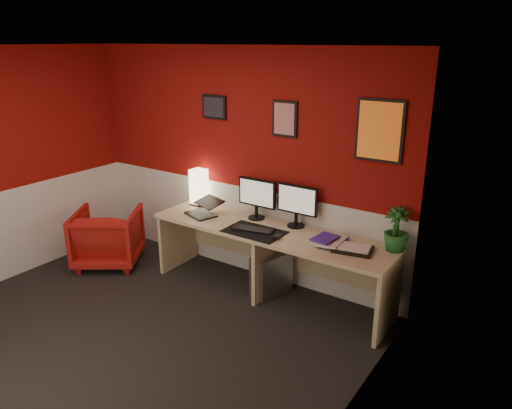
# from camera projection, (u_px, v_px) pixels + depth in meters

# --- Properties ---
(ground) EXTENTS (4.00, 3.50, 0.01)m
(ground) POSITION_uv_depth(u_px,v_px,m) (126.00, 339.00, 4.37)
(ground) COLOR black
(ground) RESTS_ON ground
(ceiling) EXTENTS (4.00, 3.50, 0.01)m
(ceiling) POSITION_uv_depth(u_px,v_px,m) (96.00, 46.00, 3.56)
(ceiling) COLOR white
(ceiling) RESTS_ON ground
(wall_back) EXTENTS (4.00, 0.01, 2.50)m
(wall_back) POSITION_uv_depth(u_px,v_px,m) (239.00, 164.00, 5.33)
(wall_back) COLOR maroon
(wall_back) RESTS_ON ground
(wall_right) EXTENTS (0.01, 3.50, 2.50)m
(wall_right) POSITION_uv_depth(u_px,v_px,m) (337.00, 269.00, 2.90)
(wall_right) COLOR maroon
(wall_right) RESTS_ON ground
(wainscot_back) EXTENTS (4.00, 0.01, 1.00)m
(wainscot_back) POSITION_uv_depth(u_px,v_px,m) (239.00, 228.00, 5.57)
(wainscot_back) COLOR silver
(wainscot_back) RESTS_ON ground
(wainscot_right) EXTENTS (0.01, 3.50, 1.00)m
(wainscot_right) POSITION_uv_depth(u_px,v_px,m) (330.00, 373.00, 3.15)
(wainscot_right) COLOR silver
(wainscot_right) RESTS_ON ground
(desk) EXTENTS (2.60, 0.65, 0.73)m
(desk) POSITION_uv_depth(u_px,v_px,m) (269.00, 263.00, 5.02)
(desk) COLOR tan
(desk) RESTS_ON ground
(shoji_lamp) EXTENTS (0.16, 0.16, 0.40)m
(shoji_lamp) POSITION_uv_depth(u_px,v_px,m) (199.00, 188.00, 5.58)
(shoji_lamp) COLOR #FFE5B2
(shoji_lamp) RESTS_ON desk
(laptop) EXTENTS (0.38, 0.32, 0.22)m
(laptop) POSITION_uv_depth(u_px,v_px,m) (200.00, 206.00, 5.27)
(laptop) COLOR black
(laptop) RESTS_ON desk
(monitor_left) EXTENTS (0.45, 0.06, 0.58)m
(monitor_left) POSITION_uv_depth(u_px,v_px,m) (256.00, 193.00, 5.12)
(monitor_left) COLOR black
(monitor_left) RESTS_ON desk
(monitor_right) EXTENTS (0.45, 0.06, 0.58)m
(monitor_right) POSITION_uv_depth(u_px,v_px,m) (297.00, 199.00, 4.90)
(monitor_right) COLOR black
(monitor_right) RESTS_ON desk
(desk_mat) EXTENTS (0.60, 0.38, 0.01)m
(desk_mat) POSITION_uv_depth(u_px,v_px,m) (254.00, 232.00, 4.84)
(desk_mat) COLOR black
(desk_mat) RESTS_ON desk
(keyboard) EXTENTS (0.44, 0.23, 0.02)m
(keyboard) POSITION_uv_depth(u_px,v_px,m) (253.00, 229.00, 4.87)
(keyboard) COLOR black
(keyboard) RESTS_ON desk_mat
(mouse) EXTENTS (0.08, 0.11, 0.03)m
(mouse) POSITION_uv_depth(u_px,v_px,m) (277.00, 237.00, 4.67)
(mouse) COLOR black
(mouse) RESTS_ON desk_mat
(book_bottom) EXTENTS (0.29, 0.35, 0.03)m
(book_bottom) POSITION_uv_depth(u_px,v_px,m) (322.00, 240.00, 4.60)
(book_bottom) COLOR #40229D
(book_bottom) RESTS_ON desk
(book_middle) EXTENTS (0.26, 0.34, 0.02)m
(book_middle) POSITION_uv_depth(u_px,v_px,m) (318.00, 238.00, 4.58)
(book_middle) COLOR silver
(book_middle) RESTS_ON book_bottom
(book_top) EXTENTS (0.21, 0.27, 0.02)m
(book_top) POSITION_uv_depth(u_px,v_px,m) (316.00, 236.00, 4.58)
(book_top) COLOR #40229D
(book_top) RESTS_ON book_middle
(zen_tray) EXTENTS (0.39, 0.31, 0.03)m
(zen_tray) POSITION_uv_depth(u_px,v_px,m) (353.00, 249.00, 4.41)
(zen_tray) COLOR black
(zen_tray) RESTS_ON desk
(potted_plant) EXTENTS (0.26, 0.26, 0.41)m
(potted_plant) POSITION_uv_depth(u_px,v_px,m) (396.00, 229.00, 4.36)
(potted_plant) COLOR #19591E
(potted_plant) RESTS_ON desk
(pc_tower) EXTENTS (0.29, 0.48, 0.45)m
(pc_tower) POSITION_uv_depth(u_px,v_px,m) (271.00, 274.00, 5.07)
(pc_tower) COLOR #99999E
(pc_tower) RESTS_ON ground
(armchair) EXTENTS (1.01, 1.01, 0.67)m
(armchair) POSITION_uv_depth(u_px,v_px,m) (108.00, 237.00, 5.74)
(armchair) COLOR #AF1D16
(armchair) RESTS_ON ground
(art_left) EXTENTS (0.32, 0.02, 0.26)m
(art_left) POSITION_uv_depth(u_px,v_px,m) (214.00, 107.00, 5.29)
(art_left) COLOR black
(art_left) RESTS_ON wall_back
(art_center) EXTENTS (0.28, 0.02, 0.36)m
(art_center) POSITION_uv_depth(u_px,v_px,m) (285.00, 119.00, 4.83)
(art_center) COLOR red
(art_center) RESTS_ON wall_back
(art_right) EXTENTS (0.44, 0.02, 0.56)m
(art_right) POSITION_uv_depth(u_px,v_px,m) (380.00, 131.00, 4.32)
(art_right) COLOR orange
(art_right) RESTS_ON wall_back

